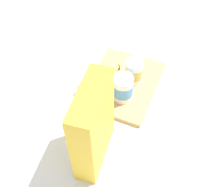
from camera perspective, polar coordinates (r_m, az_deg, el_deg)
The scene contains 6 objects.
ground_plane at distance 1.11m, azimuth 2.04°, elevation 1.64°, with size 2.40×2.40×0.00m, color silver.
cutting_board at distance 1.10m, azimuth 2.05°, elevation 1.92°, with size 0.31×0.24×0.02m, color tan.
cereal_box at distance 0.82m, azimuth -3.68°, elevation -6.47°, with size 0.19×0.07×0.29m, color yellow.
yogurt_cup_front at distance 1.07m, azimuth 4.20°, elevation 4.19°, with size 0.06×0.06×0.09m.
yogurt_cup_back at distance 1.01m, azimuth 2.11°, elevation 1.04°, with size 0.07×0.07×0.10m.
banana_bunch at distance 1.08m, azimuth -2.22°, elevation 2.90°, with size 0.19×0.13×0.04m.
Camera 1 is at (0.69, 0.24, 0.83)m, focal length 47.53 mm.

